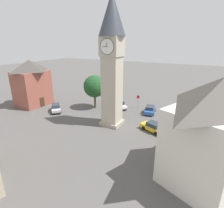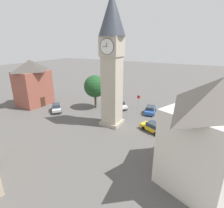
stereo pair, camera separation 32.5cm
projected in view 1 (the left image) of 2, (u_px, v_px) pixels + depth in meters
The scene contains 11 objects.
ground_plane at pixel (112, 124), 31.59m from camera, with size 200.00×200.00×0.00m, color #565451.
clock_tower at pixel (112, 52), 27.69m from camera, with size 4.03×4.03×20.55m.
car_blue_kerb at pixel (150, 110), 36.13m from camera, with size 2.33×4.35×1.53m.
car_silver_kerb at pixel (119, 105), 38.85m from camera, with size 4.30×3.86×1.53m.
car_red_corner at pixel (56, 108), 37.01m from camera, with size 4.16×4.05×1.53m.
car_white_side at pixel (153, 127), 28.74m from camera, with size 4.46×3.12×1.53m.
pedestrian at pixel (171, 121), 30.41m from camera, with size 0.47×0.39×1.69m.
tree at pixel (95, 86), 37.74m from camera, with size 4.61×4.61×7.06m.
building_shop_left at pixel (216, 128), 17.99m from camera, with size 10.15×12.83×10.60m.
building_corner_back at pixel (32, 83), 39.63m from camera, with size 5.76×7.14×9.97m.
road_sign at pixel (138, 100), 38.57m from camera, with size 0.60×0.07×2.80m.
Camera 1 is at (-13.80, 25.22, 13.54)m, focal length 29.11 mm.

